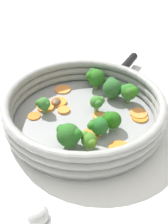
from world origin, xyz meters
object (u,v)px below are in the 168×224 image
(carrot_slice_0, at_px, (120,150))
(carrot_slice_1, at_px, (46,107))
(carrot_slice_4, at_px, (34,116))
(carrot_slice_5, at_px, (138,114))
(broccoli_floret_8, at_px, (129,92))
(broccoli_floret_6, at_px, (69,135))
(broccoli_floret_7, at_px, (44,104))
(mushroom_piece_0, at_px, (56,102))
(carrot_slice_9, at_px, (63,89))
(carrot_slice_8, at_px, (140,117))
(skillet, at_px, (84,120))
(broccoli_floret_4, at_px, (95,77))
(carrot_slice_6, at_px, (89,134))
(broccoli_floret_3, at_px, (89,141))
(broccoli_floret_0, at_px, (112,87))
(carrot_slice_7, at_px, (59,102))
(broccoli_floret_2, at_px, (111,120))
(carrot_slice_3, at_px, (64,110))
(carrot_slice_2, at_px, (99,116))
(broccoli_floret_5, at_px, (99,125))

(carrot_slice_0, distance_m, carrot_slice_1, 0.21)
(carrot_slice_4, distance_m, carrot_slice_5, 0.24)
(broccoli_floret_8, bearing_deg, broccoli_floret_6, 123.62)
(broccoli_floret_7, relative_size, mushroom_piece_0, 1.34)
(carrot_slice_9, bearing_deg, mushroom_piece_0, 155.73)
(carrot_slice_0, distance_m, carrot_slice_8, 0.11)
(broccoli_floret_7, bearing_deg, broccoli_floret_8, -92.77)
(skillet, xyz_separation_m, broccoli_floret_7, (0.04, 0.09, 0.03))
(skillet, bearing_deg, broccoli_floret_4, -26.26)
(carrot_slice_6, height_order, broccoli_floret_6, broccoli_floret_6)
(broccoli_floret_3, bearing_deg, broccoli_floret_4, -18.32)
(broccoli_floret_6, bearing_deg, broccoli_floret_0, -43.15)
(carrot_slice_0, height_order, carrot_slice_6, same)
(carrot_slice_7, height_order, broccoli_floret_6, broccoli_floret_6)
(broccoli_floret_7, height_order, mushroom_piece_0, broccoli_floret_7)
(carrot_slice_1, xyz_separation_m, mushroom_piece_0, (0.01, -0.03, 0.00))
(mushroom_piece_0, bearing_deg, broccoli_floret_8, -102.20)
(carrot_slice_0, xyz_separation_m, broccoli_floret_4, (0.24, -0.01, 0.03))
(broccoli_floret_2, xyz_separation_m, mushroom_piece_0, (0.12, 0.10, -0.02))
(carrot_slice_1, distance_m, carrot_slice_4, 0.04)
(carrot_slice_4, height_order, broccoli_floret_0, broccoli_floret_0)
(broccoli_floret_4, distance_m, broccoli_floret_6, 0.23)
(carrot_slice_1, distance_m, carrot_slice_8, 0.22)
(carrot_slice_5, distance_m, broccoli_floret_3, 0.16)
(carrot_slice_1, relative_size, carrot_slice_3, 1.39)
(carrot_slice_2, bearing_deg, carrot_slice_4, 76.32)
(carrot_slice_9, xyz_separation_m, mushroom_piece_0, (-0.06, 0.03, 0.00))
(broccoli_floret_0, xyz_separation_m, broccoli_floret_6, (-0.15, 0.14, 0.00))
(skillet, xyz_separation_m, carrot_slice_8, (-0.03, -0.12, 0.01))
(broccoli_floret_4, bearing_deg, carrot_slice_6, 160.98)
(carrot_slice_5, bearing_deg, carrot_slice_3, 72.15)
(carrot_slice_5, height_order, carrot_slice_6, carrot_slice_5)
(broccoli_floret_2, xyz_separation_m, broccoli_floret_6, (-0.03, 0.10, 0.00))
(skillet, xyz_separation_m, broccoli_floret_6, (-0.08, 0.05, 0.04))
(skillet, distance_m, carrot_slice_5, 0.13)
(carrot_slice_0, distance_m, broccoli_floret_3, 0.06)
(broccoli_floret_3, bearing_deg, carrot_slice_9, 3.73)
(carrot_slice_0, height_order, broccoli_floret_5, broccoli_floret_5)
(carrot_slice_3, distance_m, broccoli_floret_8, 0.16)
(carrot_slice_8, relative_size, broccoli_floret_4, 0.70)
(carrot_slice_9, height_order, broccoli_floret_6, broccoli_floret_6)
(broccoli_floret_6, bearing_deg, carrot_slice_1, 12.56)
(carrot_slice_0, height_order, carrot_slice_8, same)
(carrot_slice_4, distance_m, carrot_slice_7, 0.08)
(carrot_slice_4, height_order, broccoli_floret_6, broccoli_floret_6)
(broccoli_floret_8, bearing_deg, broccoli_floret_0, 42.32)
(carrot_slice_9, xyz_separation_m, broccoli_floret_0, (-0.06, -0.11, 0.03))
(broccoli_floret_4, xyz_separation_m, broccoli_floret_7, (-0.08, 0.14, -0.01))
(carrot_slice_1, xyz_separation_m, broccoli_floret_4, (0.06, -0.14, 0.03))
(carrot_slice_8, relative_size, broccoli_floret_6, 0.69)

